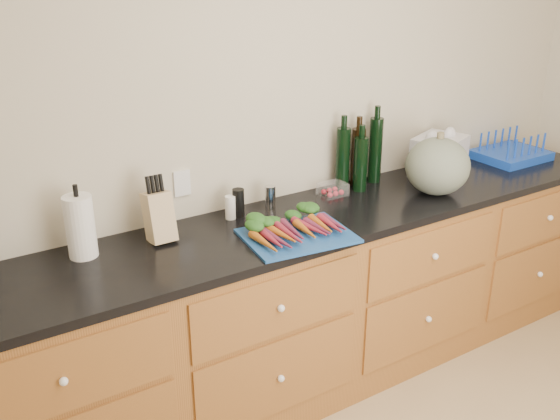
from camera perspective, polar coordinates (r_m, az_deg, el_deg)
wall_back at (r=3.15m, az=0.69°, el=7.73°), size 4.10×0.05×2.60m
cabinets at (r=3.23m, az=3.84°, el=-8.31°), size 3.60×0.64×0.90m
countertop at (r=3.02m, az=4.02°, el=-0.61°), size 3.64×0.62×0.04m
cutting_board at (r=2.75m, az=1.60°, el=-2.36°), size 0.51×0.41×0.01m
carrots at (r=2.77m, az=1.17°, el=-1.53°), size 0.40×0.29×0.06m
squash at (r=3.30m, az=14.21°, el=3.90°), size 0.33×0.33×0.30m
paper_towel at (r=2.66m, az=-17.79°, el=-1.47°), size 0.12×0.12×0.26m
knife_block at (r=2.74m, az=-11.01°, el=-0.61°), size 0.11×0.11×0.22m
grinder_salt at (r=2.93m, az=-4.56°, el=0.23°), size 0.05×0.05×0.11m
grinder_pepper at (r=2.94m, az=-3.82°, el=0.64°), size 0.06×0.06×0.14m
canister_chrome at (r=3.03m, az=-0.90°, el=1.14°), size 0.05×0.05×0.12m
tomato_box at (r=3.23m, az=4.83°, el=1.90°), size 0.14×0.11×0.06m
bottles at (r=3.33m, az=7.27°, el=4.81°), size 0.29×0.15×0.35m
grocery_bag at (r=3.62m, az=14.33°, el=4.84°), size 0.36×0.32×0.22m
dish_rack at (r=4.04m, az=20.35°, el=4.94°), size 0.41×0.32×0.16m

